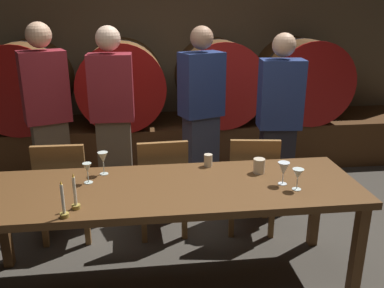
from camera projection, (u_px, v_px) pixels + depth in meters
The scene contains 23 objects.
ground_plane at pixel (194, 268), 3.14m from camera, with size 9.18×9.18×0.00m, color #3F3A33.
back_wall at pixel (166, 41), 5.28m from camera, with size 7.06×0.24×2.89m, color brown.
barrel_shelf at pixel (171, 141), 5.14m from camera, with size 6.36×0.90×0.55m, color #4C2D16.
wine_barrel_far_left at pixel (26, 84), 4.71m from camera, with size 0.98×0.94×0.98m.
wine_barrel_center_left at pixel (123, 82), 4.83m from camera, with size 0.98×0.94×0.98m.
wine_barrel_center_right at pixel (217, 80), 4.96m from camera, with size 0.98×0.94×0.98m.
wine_barrel_far_right at pixel (300, 78), 5.08m from camera, with size 0.98×0.94×0.98m.
dining_table at pixel (168, 196), 2.77m from camera, with size 2.58×0.80×0.75m.
chair_left at pixel (64, 187), 3.37m from camera, with size 0.41×0.41×0.88m.
chair_center at pixel (162, 183), 3.44m from camera, with size 0.42×0.42×0.88m.
chair_right at pixel (252, 180), 3.49m from camera, with size 0.45×0.45×0.88m.
guest_far_left at pixel (49, 122), 3.65m from camera, with size 0.44×0.36×1.77m.
guest_center_left at pixel (113, 122), 3.71m from camera, with size 0.38×0.25×1.73m.
guest_center_right at pixel (201, 118), 3.88m from camera, with size 0.44×0.36×1.72m.
guest_far_right at pixel (278, 124), 3.77m from camera, with size 0.40×0.28×1.67m.
candle_left at pixel (64, 207), 2.33m from camera, with size 0.05×0.05×0.23m.
candle_right at pixel (75, 199), 2.43m from camera, with size 0.05×0.05×0.23m.
wine_glass_far_left at pixel (87, 169), 2.77m from camera, with size 0.06×0.06×0.14m.
wine_glass_center_left at pixel (103, 158), 2.91m from camera, with size 0.07×0.07×0.17m.
wine_glass_center_right at pixel (284, 169), 2.75m from camera, with size 0.08×0.08×0.16m.
wine_glass_far_right at pixel (298, 174), 2.67m from camera, with size 0.07×0.07×0.14m.
cup_left at pixel (208, 160), 3.08m from camera, with size 0.06×0.06×0.09m, color beige.
cup_right at pixel (259, 166), 2.95m from camera, with size 0.08×0.08×0.11m, color beige.
Camera 1 is at (-0.34, -2.64, 1.91)m, focal length 38.56 mm.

